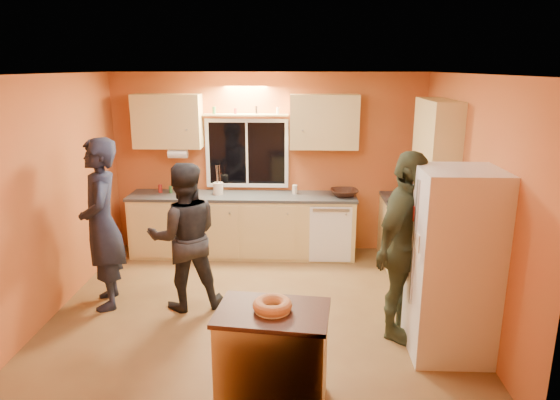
{
  "coord_description": "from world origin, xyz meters",
  "views": [
    {
      "loc": [
        0.45,
        -5.16,
        2.68
      ],
      "look_at": [
        0.24,
        0.4,
        1.18
      ],
      "focal_mm": 32.0,
      "sensor_mm": 36.0,
      "label": 1
    }
  ],
  "objects_px": {
    "refrigerator": "(453,264)",
    "person_right": "(405,247)",
    "person_left": "(102,224)",
    "person_center": "(185,237)",
    "island": "(273,358)"
  },
  "relations": [
    {
      "from": "person_right",
      "to": "person_center",
      "type": "bearing_deg",
      "value": 109.71
    },
    {
      "from": "person_left",
      "to": "person_right",
      "type": "xyz_separation_m",
      "value": [
        3.24,
        -0.57,
        -0.01
      ]
    },
    {
      "from": "refrigerator",
      "to": "person_right",
      "type": "relative_size",
      "value": 0.94
    },
    {
      "from": "person_center",
      "to": "person_right",
      "type": "xyz_separation_m",
      "value": [
        2.31,
        -0.56,
        0.12
      ]
    },
    {
      "from": "refrigerator",
      "to": "person_right",
      "type": "bearing_deg",
      "value": 143.65
    },
    {
      "from": "island",
      "to": "refrigerator",
      "type": "bearing_deg",
      "value": 34.42
    },
    {
      "from": "person_center",
      "to": "person_right",
      "type": "relative_size",
      "value": 0.88
    },
    {
      "from": "island",
      "to": "person_center",
      "type": "relative_size",
      "value": 0.56
    },
    {
      "from": "island",
      "to": "person_left",
      "type": "bearing_deg",
      "value": 145.96
    },
    {
      "from": "person_left",
      "to": "refrigerator",
      "type": "bearing_deg",
      "value": 57.03
    },
    {
      "from": "island",
      "to": "person_right",
      "type": "height_order",
      "value": "person_right"
    },
    {
      "from": "refrigerator",
      "to": "person_center",
      "type": "bearing_deg",
      "value": 162.61
    },
    {
      "from": "island",
      "to": "person_right",
      "type": "bearing_deg",
      "value": 49.36
    },
    {
      "from": "refrigerator",
      "to": "person_left",
      "type": "xyz_separation_m",
      "value": [
        -3.63,
        0.86,
        0.07
      ]
    },
    {
      "from": "person_left",
      "to": "person_center",
      "type": "relative_size",
      "value": 1.15
    }
  ]
}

